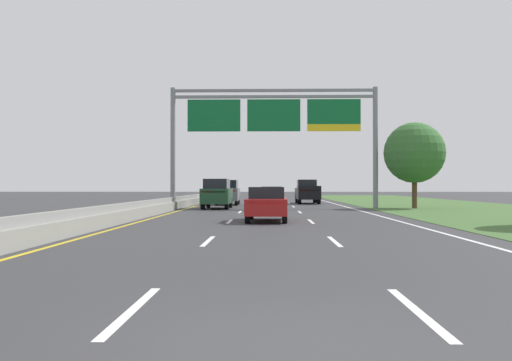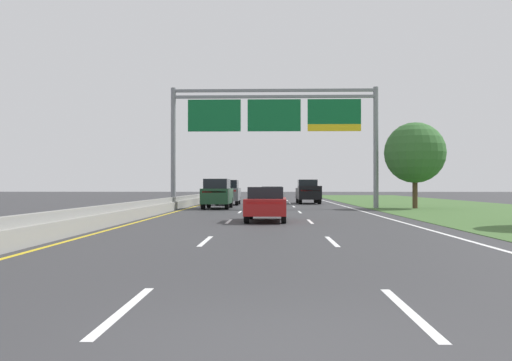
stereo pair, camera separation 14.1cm
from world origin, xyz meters
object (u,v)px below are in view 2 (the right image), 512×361
at_px(car_red_centre_lane_sedan, 266,203).
at_px(roadside_tree_mid, 415,153).
at_px(car_darkgreen_left_lane_suv, 217,193).
at_px(car_silver_centre_lane_sedan, 272,196).
at_px(overhead_sign_gantry, 274,122).
at_px(car_grey_left_lane_suv, 228,192).
at_px(pickup_truck_black, 308,192).

xyz_separation_m(car_red_centre_lane_sedan, roadside_tree_mid, (10.50, 14.40, 3.17)).
height_order(car_red_centre_lane_sedan, roadside_tree_mid, roadside_tree_mid).
relative_size(car_darkgreen_left_lane_suv, car_silver_centre_lane_sedan, 1.06).
bearing_deg(car_red_centre_lane_sedan, overhead_sign_gantry, -0.63).
bearing_deg(car_silver_centre_lane_sedan, car_grey_left_lane_suv, 49.73).
height_order(car_silver_centre_lane_sedan, roadside_tree_mid, roadside_tree_mid).
bearing_deg(car_red_centre_lane_sedan, car_grey_left_lane_suv, 10.05).
relative_size(car_silver_centre_lane_sedan, car_grey_left_lane_suv, 0.94).
bearing_deg(car_silver_centre_lane_sedan, car_red_centre_lane_sedan, 177.83).
xyz_separation_m(car_silver_centre_lane_sedan, car_red_centre_lane_sedan, (-0.28, -18.82, 0.00)).
distance_m(car_grey_left_lane_suv, roadside_tree_mid, 16.04).
xyz_separation_m(car_darkgreen_left_lane_suv, roadside_tree_mid, (14.10, 0.41, 2.89)).
distance_m(overhead_sign_gantry, car_darkgreen_left_lane_suv, 6.61).
bearing_deg(car_darkgreen_left_lane_suv, car_red_centre_lane_sedan, -165.04).
bearing_deg(roadside_tree_mid, pickup_truck_black, 121.72).
height_order(overhead_sign_gantry, car_grey_left_lane_suv, overhead_sign_gantry).
bearing_deg(pickup_truck_black, car_grey_left_lane_suv, 117.11).
height_order(car_darkgreen_left_lane_suv, roadside_tree_mid, roadside_tree_mid).
height_order(overhead_sign_gantry, car_darkgreen_left_lane_suv, overhead_sign_gantry).
relative_size(overhead_sign_gantry, car_grey_left_lane_suv, 3.19).
relative_size(car_darkgreen_left_lane_suv, car_red_centre_lane_sedan, 1.06).
xyz_separation_m(overhead_sign_gantry, roadside_tree_mid, (10.05, -0.28, -2.29)).
distance_m(overhead_sign_gantry, pickup_truck_black, 12.44).
bearing_deg(car_grey_left_lane_suv, car_red_centre_lane_sedan, -171.57).
bearing_deg(car_red_centre_lane_sedan, roadside_tree_mid, -34.97).
bearing_deg(car_darkgreen_left_lane_suv, roadside_tree_mid, -87.80).
bearing_deg(roadside_tree_mid, car_silver_centre_lane_sedan, 156.64).
relative_size(overhead_sign_gantry, car_darkgreen_left_lane_suv, 3.19).
distance_m(car_red_centre_lane_sedan, roadside_tree_mid, 18.11).
height_order(car_silver_centre_lane_sedan, car_grey_left_lane_suv, car_grey_left_lane_suv).
height_order(overhead_sign_gantry, roadside_tree_mid, overhead_sign_gantry).
distance_m(pickup_truck_black, car_silver_centre_lane_sedan, 7.50).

